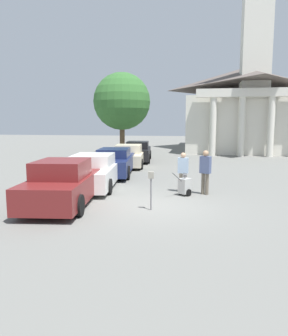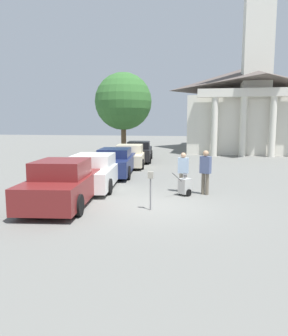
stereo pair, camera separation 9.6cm
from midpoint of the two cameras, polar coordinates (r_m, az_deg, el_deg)
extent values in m
plane|color=slate|center=(11.35, 1.34, -6.70)|extent=(120.00, 120.00, 0.00)
cube|color=maroon|center=(11.89, -13.57, -3.32)|extent=(2.47, 4.98, 0.81)
cube|color=maroon|center=(11.59, -13.95, -0.12)|extent=(1.89, 2.20, 0.59)
cylinder|color=black|center=(13.59, -15.44, -3.06)|extent=(0.27, 0.70, 0.69)
cylinder|color=black|center=(13.12, -7.83, -3.24)|extent=(0.27, 0.70, 0.69)
cylinder|color=black|center=(10.90, -20.43, -5.98)|extent=(0.27, 0.70, 0.69)
cylinder|color=black|center=(10.30, -11.00, -6.40)|extent=(0.27, 0.70, 0.69)
cube|color=silver|center=(14.90, -8.39, -1.04)|extent=(2.53, 5.41, 0.78)
cube|color=silver|center=(14.62, -8.61, 1.35)|extent=(1.92, 2.38, 0.52)
cylinder|color=black|center=(16.70, -10.36, -0.98)|extent=(0.26, 0.66, 0.64)
cylinder|color=black|center=(16.37, -4.08, -1.05)|extent=(0.26, 0.66, 0.64)
cylinder|color=black|center=(13.63, -13.54, -3.07)|extent=(0.26, 0.66, 0.64)
cylinder|color=black|center=(13.22, -5.86, -3.22)|extent=(0.26, 0.66, 0.64)
cube|color=#19234C|center=(18.20, -4.83, 0.72)|extent=(2.47, 5.46, 0.80)
cube|color=#19234C|center=(17.92, -4.94, 2.65)|extent=(1.86, 2.40, 0.47)
cylinder|color=black|center=(19.97, -6.68, 0.64)|extent=(0.27, 0.72, 0.71)
cylinder|color=black|center=(19.74, -1.61, 0.60)|extent=(0.27, 0.72, 0.71)
cylinder|color=black|center=(16.79, -8.60, -0.78)|extent=(0.27, 0.72, 0.71)
cylinder|color=black|center=(16.52, -2.57, -0.84)|extent=(0.27, 0.72, 0.71)
cube|color=beige|center=(21.63, -2.31, 1.73)|extent=(2.42, 4.85, 0.71)
cube|color=beige|center=(21.39, -2.37, 3.35)|extent=(1.85, 2.14, 0.54)
cylinder|color=black|center=(23.18, -4.18, 1.61)|extent=(0.26, 0.67, 0.65)
cylinder|color=black|center=(23.02, 0.27, 1.59)|extent=(0.26, 0.67, 0.65)
cylinder|color=black|center=(20.35, -5.23, 0.72)|extent=(0.26, 0.67, 0.65)
cylinder|color=black|center=(20.16, -0.16, 0.69)|extent=(0.26, 0.67, 0.65)
cube|color=black|center=(24.52, -0.75, 2.57)|extent=(2.35, 4.88, 0.78)
cube|color=black|center=(24.28, -0.79, 4.04)|extent=(1.79, 2.15, 0.51)
cylinder|color=black|center=(26.06, -2.42, 2.36)|extent=(0.27, 0.70, 0.69)
cylinder|color=black|center=(25.95, 1.37, 2.34)|extent=(0.27, 0.70, 0.69)
cylinder|color=black|center=(23.18, -3.13, 1.66)|extent=(0.27, 0.70, 0.69)
cylinder|color=black|center=(23.05, 1.13, 1.64)|extent=(0.27, 0.70, 0.69)
cylinder|color=slate|center=(10.79, 1.40, -4.60)|extent=(0.05, 0.05, 1.06)
cube|color=gray|center=(10.67, 1.41, -1.25)|extent=(0.18, 0.09, 0.22)
cylinder|color=gray|center=(13.65, 7.36, -2.55)|extent=(0.14, 0.14, 0.80)
cylinder|color=gray|center=(13.67, 6.65, -2.52)|extent=(0.14, 0.14, 0.80)
cube|color=#99B2CC|center=(13.55, 7.06, 0.44)|extent=(0.44, 0.25, 0.63)
sphere|color=tan|center=(13.50, 7.09, 2.23)|extent=(0.22, 0.22, 0.22)
cylinder|color=#665B4C|center=(13.30, 11.12, -2.78)|extent=(0.14, 0.14, 0.86)
cylinder|color=#665B4C|center=(13.37, 10.46, -2.71)|extent=(0.14, 0.14, 0.86)
cube|color=#4C597F|center=(13.22, 10.88, 0.55)|extent=(0.47, 0.38, 0.68)
sphere|color=tan|center=(13.17, 10.93, 2.52)|extent=(0.23, 0.23, 0.23)
cube|color=#B2B2AD|center=(13.04, 7.33, -3.12)|extent=(0.55, 0.57, 0.60)
cone|color=#59595B|center=(12.97, 7.36, -1.47)|extent=(0.18, 0.18, 0.16)
cylinder|color=#4C4C4C|center=(12.61, 6.02, -1.63)|extent=(0.37, 0.50, 0.43)
cylinder|color=black|center=(13.22, 6.60, -4.04)|extent=(0.20, 0.26, 0.28)
cylinder|color=black|center=(12.96, 8.04, -4.30)|extent=(0.20, 0.26, 0.28)
cube|color=silver|center=(38.13, 17.28, 7.20)|extent=(11.84, 16.82, 5.25)
pyramid|color=#564C47|center=(38.43, 17.59, 14.65)|extent=(12.08, 17.15, 2.36)
cylinder|color=silver|center=(28.89, 12.24, 7.00)|extent=(0.56, 0.56, 4.99)
cylinder|color=silver|center=(29.05, 16.95, 6.84)|extent=(0.56, 0.56, 4.99)
cylinder|color=silver|center=(29.40, 21.57, 6.64)|extent=(0.56, 0.56, 4.99)
cube|color=silver|center=(29.31, 19.53, 12.31)|extent=(10.07, 0.70, 0.70)
cube|color=silver|center=(32.29, 19.41, 21.86)|extent=(2.40, 2.40, 11.26)
cylinder|color=brown|center=(29.04, -3.46, 4.81)|extent=(0.44, 0.44, 2.59)
sphere|color=#33662D|center=(29.05, -3.52, 11.51)|extent=(4.94, 4.94, 4.94)
camera|label=1|loc=(0.05, -89.78, 0.03)|focal=35.00mm
camera|label=2|loc=(0.05, 90.22, -0.03)|focal=35.00mm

